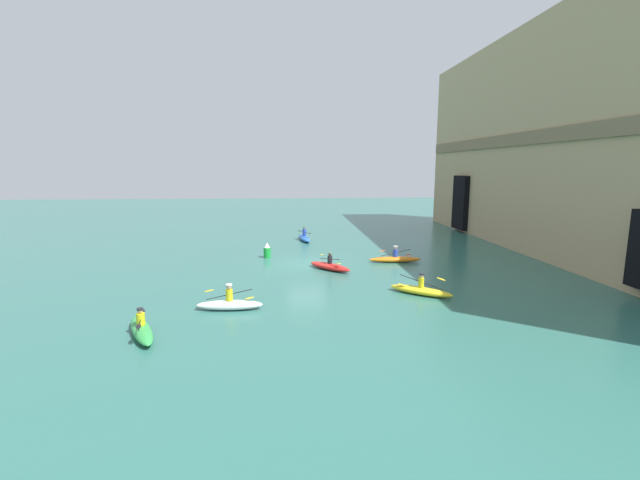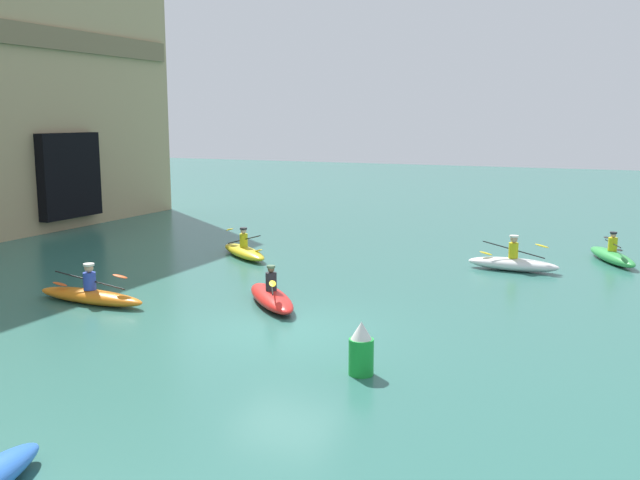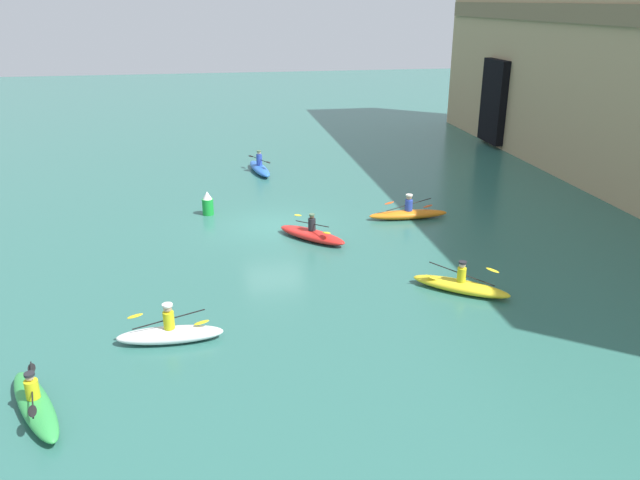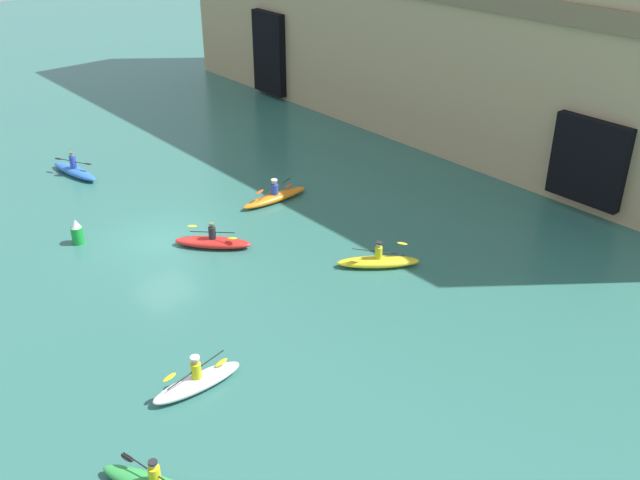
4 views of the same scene
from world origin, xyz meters
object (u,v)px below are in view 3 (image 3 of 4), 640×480
kayak_blue (260,168)px  marker_buoy (208,204)px  kayak_orange (408,214)px  kayak_white (170,334)px  kayak_green (35,404)px  kayak_red (312,234)px  kayak_yellow (461,285)px

kayak_blue → marker_buoy: 7.48m
kayak_orange → kayak_white: 13.26m
kayak_orange → kayak_green: 17.29m
kayak_blue → kayak_red: kayak_blue is taller
kayak_yellow → kayak_green: (4.38, -12.17, 0.02)m
kayak_blue → marker_buoy: (6.89, -2.88, 0.25)m
kayak_white → marker_buoy: kayak_white is taller
kayak_orange → kayak_blue: kayak_blue is taller
kayak_yellow → marker_buoy: bearing=168.3°
kayak_orange → kayak_green: bearing=44.0°
kayak_white → kayak_yellow: bearing=11.7°
kayak_green → kayak_yellow: bearing=83.8°
kayak_white → marker_buoy: 11.11m
kayak_yellow → kayak_red: size_ratio=1.05×
kayak_blue → kayak_red: size_ratio=1.22×
kayak_yellow → marker_buoy: 12.43m
kayak_green → kayak_red: bearing=114.6°
kayak_yellow → kayak_blue: bearing=145.4°
kayak_white → marker_buoy: bearing=85.9°
kayak_orange → kayak_yellow: kayak_orange is taller
kayak_yellow → kayak_green: bearing=-122.5°
kayak_green → kayak_white: size_ratio=1.09×
kayak_orange → kayak_blue: 10.67m
kayak_red → marker_buoy: (-3.91, -4.05, 0.27)m
kayak_green → kayak_blue: bearing=135.5°
kayak_red → kayak_white: 8.83m
kayak_orange → marker_buoy: size_ratio=3.27×
kayak_blue → kayak_yellow: size_ratio=1.16×
kayak_red → marker_buoy: 5.64m
kayak_orange → kayak_yellow: bearing=87.2°
kayak_yellow → kayak_white: bearing=-132.4°
marker_buoy → kayak_green: bearing=-16.5°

